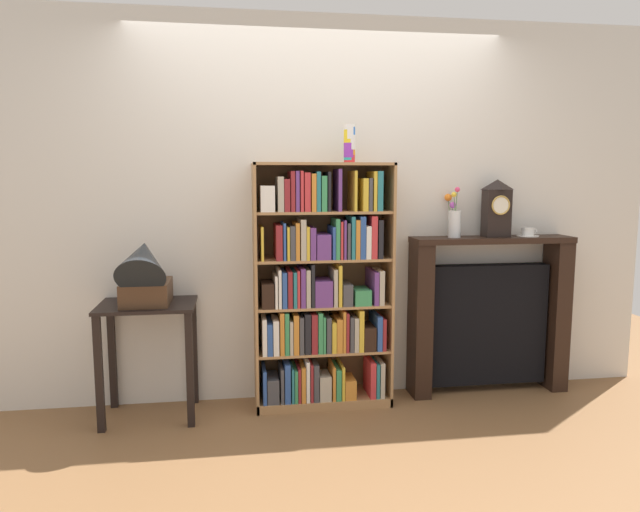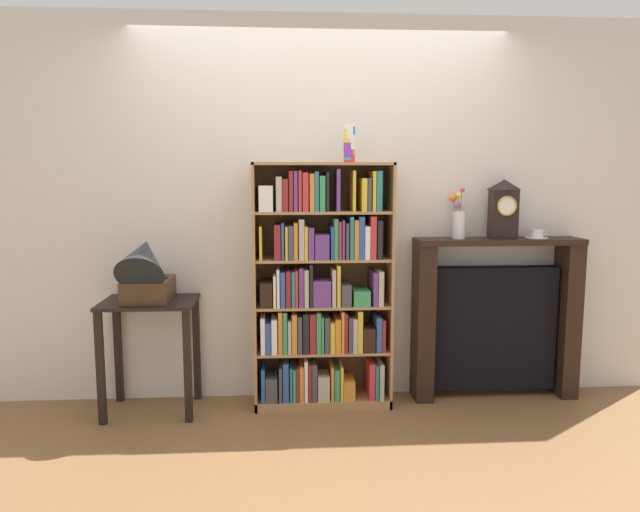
# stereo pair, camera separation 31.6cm
# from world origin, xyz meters

# --- Properties ---
(ground_plane) EXTENTS (7.75, 6.40, 0.02)m
(ground_plane) POSITION_xyz_m (0.00, 0.00, -0.01)
(ground_plane) COLOR brown
(wall_back) EXTENTS (4.75, 0.08, 2.60)m
(wall_back) POSITION_xyz_m (0.04, 0.30, 1.30)
(wall_back) COLOR silver
(wall_back) RESTS_ON ground
(bookshelf) EXTENTS (0.91, 0.33, 1.62)m
(bookshelf) POSITION_xyz_m (-0.01, 0.08, 0.75)
(bookshelf) COLOR #A87A4C
(bookshelf) RESTS_ON ground
(cup_stack) EXTENTS (0.07, 0.07, 0.24)m
(cup_stack) POSITION_xyz_m (0.17, 0.05, 1.74)
(cup_stack) COLOR red
(cup_stack) RESTS_ON bookshelf
(side_table_left) EXTENTS (0.60, 0.45, 0.74)m
(side_table_left) POSITION_xyz_m (-1.13, 0.03, 0.55)
(side_table_left) COLOR black
(side_table_left) RESTS_ON ground
(gramophone) EXTENTS (0.30, 0.49, 0.50)m
(gramophone) POSITION_xyz_m (-1.13, -0.04, 0.96)
(gramophone) COLOR #472D1C
(gramophone) RESTS_ON side_table_left
(fireplace_mantel) EXTENTS (1.14, 0.25, 1.12)m
(fireplace_mantel) POSITION_xyz_m (1.21, 0.16, 0.55)
(fireplace_mantel) COLOR black
(fireplace_mantel) RESTS_ON ground
(mantel_clock) EXTENTS (0.17, 0.13, 0.40)m
(mantel_clock) POSITION_xyz_m (1.23, 0.13, 1.32)
(mantel_clock) COLOR black
(mantel_clock) RESTS_ON fireplace_mantel
(flower_vase) EXTENTS (0.09, 0.15, 0.35)m
(flower_vase) POSITION_xyz_m (0.93, 0.14, 1.24)
(flower_vase) COLOR silver
(flower_vase) RESTS_ON fireplace_mantel
(teacup_with_saucer) EXTENTS (0.16, 0.16, 0.06)m
(teacup_with_saucer) POSITION_xyz_m (1.47, 0.13, 1.14)
(teacup_with_saucer) COLOR white
(teacup_with_saucer) RESTS_ON fireplace_mantel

